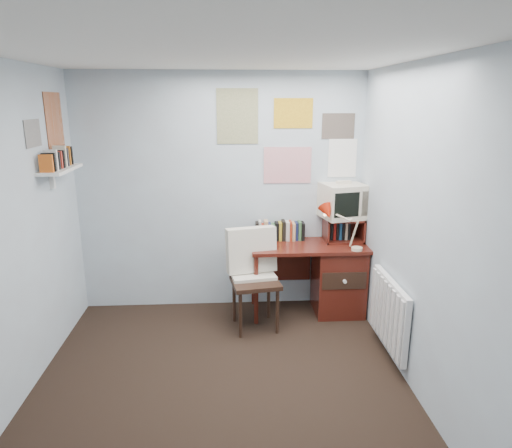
{
  "coord_description": "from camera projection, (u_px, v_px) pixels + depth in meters",
  "views": [
    {
      "loc": [
        0.08,
        -3.0,
        2.21
      ],
      "look_at": [
        0.32,
        0.9,
        1.15
      ],
      "focal_mm": 32.0,
      "sensor_mm": 36.0,
      "label": 1
    }
  ],
  "objects": [
    {
      "name": "book_row",
      "position": [
        284.0,
        230.0,
        4.87
      ],
      "size": [
        0.6,
        0.14,
        0.22
      ],
      "primitive_type": "cube",
      "color": "#521A12",
      "rests_on": "desk"
    },
    {
      "name": "wall_shelf",
      "position": [
        60.0,
        169.0,
        4.01
      ],
      "size": [
        0.2,
        0.62,
        0.24
      ],
      "primitive_type": "cube",
      "color": "white",
      "rests_on": "left_wall"
    },
    {
      "name": "back_wall",
      "position": [
        221.0,
        194.0,
        4.82
      ],
      "size": [
        3.0,
        0.02,
        2.5
      ],
      "primitive_type": "cube",
      "color": "#A1ABB8",
      "rests_on": "ground"
    },
    {
      "name": "posters_left",
      "position": [
        44.0,
        125.0,
        3.91
      ],
      "size": [
        0.01,
        0.7,
        0.6
      ],
      "primitive_type": "cube",
      "color": "white",
      "rests_on": "left_wall"
    },
    {
      "name": "ceiling",
      "position": [
        213.0,
        51.0,
        2.8
      ],
      "size": [
        3.0,
        3.5,
        0.02
      ],
      "primitive_type": "cube",
      "color": "white",
      "rests_on": "back_wall"
    },
    {
      "name": "desk_lamp",
      "position": [
        358.0,
        231.0,
        4.5
      ],
      "size": [
        0.32,
        0.29,
        0.4
      ],
      "primitive_type": "cube",
      "rotation": [
        0.0,
        0.0,
        -0.2
      ],
      "color": "red",
      "rests_on": "desk"
    },
    {
      "name": "ground",
      "position": [
        221.0,
        401.0,
        3.46
      ],
      "size": [
        3.5,
        3.5,
        0.0
      ],
      "primitive_type": "plane",
      "color": "black",
      "rests_on": "ground"
    },
    {
      "name": "crt_tv",
      "position": [
        343.0,
        199.0,
        4.77
      ],
      "size": [
        0.49,
        0.46,
        0.39
      ],
      "primitive_type": "cube",
      "rotation": [
        0.0,
        0.0,
        0.23
      ],
      "color": "beige",
      "rests_on": "tv_riser"
    },
    {
      "name": "right_wall",
      "position": [
        430.0,
        241.0,
        3.22
      ],
      "size": [
        0.02,
        3.5,
        2.5
      ],
      "primitive_type": "cube",
      "color": "#A1ABB8",
      "rests_on": "ground"
    },
    {
      "name": "desk",
      "position": [
        333.0,
        276.0,
        4.85
      ],
      "size": [
        1.2,
        0.55,
        0.76
      ],
      "color": "#521A12",
      "rests_on": "ground"
    },
    {
      "name": "tv_riser",
      "position": [
        343.0,
        229.0,
        4.84
      ],
      "size": [
        0.4,
        0.3,
        0.25
      ],
      "primitive_type": "cube",
      "color": "#521A12",
      "rests_on": "desk"
    },
    {
      "name": "radiator",
      "position": [
        389.0,
        313.0,
        3.97
      ],
      "size": [
        0.09,
        0.8,
        0.6
      ],
      "primitive_type": "cube",
      "color": "white",
      "rests_on": "right_wall"
    },
    {
      "name": "posters_back",
      "position": [
        288.0,
        136.0,
        4.7
      ],
      "size": [
        1.2,
        0.01,
        0.9
      ],
      "primitive_type": "cube",
      "color": "white",
      "rests_on": "back_wall"
    },
    {
      "name": "desk_chair",
      "position": [
        255.0,
        282.0,
        4.47
      ],
      "size": [
        0.56,
        0.54,
        0.96
      ],
      "primitive_type": "cube",
      "rotation": [
        0.0,
        0.0,
        0.16
      ],
      "color": "black",
      "rests_on": "ground"
    }
  ]
}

